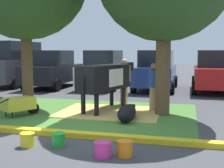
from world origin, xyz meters
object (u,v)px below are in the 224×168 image
at_px(person_handler, 124,81).
at_px(sedan_red, 53,70).
at_px(suv_dark_grey, 15,64).
at_px(bucket_pink, 103,149).
at_px(cow_holstein, 106,78).
at_px(sedan_blue, 156,71).
at_px(wheelbarrow, 19,104).
at_px(bucket_yellow, 27,139).
at_px(calf_lying, 127,113).
at_px(hatchback_white, 104,70).
at_px(sedan_silver, 214,72).
at_px(bucket_orange, 125,148).
at_px(person_visitor_near, 154,86).
at_px(bucket_green, 59,139).

height_order(person_handler, sedan_red, sedan_red).
bearing_deg(suv_dark_grey, bucket_pink, -50.55).
bearing_deg(sedan_red, bucket_pink, -59.62).
relative_size(cow_holstein, sedan_blue, 0.69).
relative_size(wheelbarrow, bucket_pink, 4.47).
distance_m(person_handler, sedan_red, 6.60).
distance_m(person_handler, bucket_yellow, 5.12).
relative_size(calf_lying, hatchback_white, 0.30).
bearing_deg(calf_lying, sedan_blue, 89.55).
height_order(bucket_yellow, sedan_silver, sedan_silver).
height_order(bucket_orange, suv_dark_grey, suv_dark_grey).
relative_size(person_visitor_near, bucket_yellow, 5.13).
bearing_deg(sedan_red, bucket_green, -63.69).
xyz_separation_m(suv_dark_grey, sedan_blue, (8.04, 0.17, -0.29)).
bearing_deg(sedan_red, sedan_blue, 4.56).
xyz_separation_m(bucket_green, bucket_orange, (1.47, -0.27, 0.02)).
distance_m(bucket_orange, sedan_silver, 10.22).
distance_m(person_handler, bucket_green, 4.84).
bearing_deg(person_visitor_near, bucket_yellow, -116.50).
bearing_deg(bucket_pink, calf_lying, 92.50).
relative_size(bucket_pink, suv_dark_grey, 0.07).
height_order(calf_lying, bucket_yellow, calf_lying).
bearing_deg(bucket_pink, person_handler, 97.82).
distance_m(suv_dark_grey, hatchback_white, 5.23).
bearing_deg(bucket_green, sedan_silver, 68.47).
distance_m(bucket_pink, hatchback_white, 10.61).
height_order(bucket_orange, sedan_blue, sedan_blue).
distance_m(bucket_orange, suv_dark_grey, 12.97).
bearing_deg(bucket_green, bucket_yellow, -161.29).
relative_size(wheelbarrow, bucket_green, 5.12).
bearing_deg(wheelbarrow, sedan_silver, 50.14).
xyz_separation_m(person_handler, person_visitor_near, (1.14, -0.72, -0.07)).
distance_m(person_visitor_near, sedan_blue, 5.59).
xyz_separation_m(bucket_yellow, sedan_silver, (4.41, 9.85, 0.83)).
distance_m(cow_holstein, sedan_blue, 5.92).
height_order(person_visitor_near, wheelbarrow, person_visitor_near).
relative_size(person_handler, hatchback_white, 0.39).
height_order(person_visitor_near, bucket_green, person_visitor_near).
height_order(sedan_blue, sedan_silver, same).
bearing_deg(cow_holstein, bucket_orange, -69.88).
height_order(bucket_green, bucket_orange, bucket_orange).
distance_m(calf_lying, sedan_silver, 7.74).
xyz_separation_m(wheelbarrow, sedan_blue, (3.35, 7.34, 0.60)).
bearing_deg(person_handler, person_visitor_near, -32.09).
height_order(bucket_pink, bucket_orange, bucket_orange).
relative_size(person_visitor_near, bucket_orange, 5.12).
distance_m(cow_holstein, person_visitor_near, 1.57).
bearing_deg(bucket_orange, person_visitor_near, 89.50).
distance_m(wheelbarrow, suv_dark_grey, 8.61).
relative_size(bucket_yellow, sedan_blue, 0.07).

